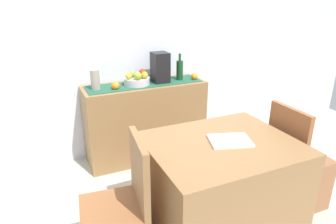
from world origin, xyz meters
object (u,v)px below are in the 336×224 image
Objects in this scene: open_book at (230,141)px; coffee_maker at (160,68)px; dining_table at (219,188)px; sideboard_console at (146,121)px; ceramic_vase at (95,80)px; wine_bottle at (180,70)px; fruit_bowl at (137,81)px; chair_by_corner at (296,176)px.

coffee_maker is at bearing 106.38° from open_book.
dining_table is at bearing -176.36° from open_book.
sideboard_console is 4.56× the size of open_book.
dining_table is 3.65× the size of open_book.
ceramic_vase is 0.71× the size of open_book.
wine_bottle is at bearing 0.00° from coffee_maker.
ceramic_vase reaches higher than dining_table.
open_book is (0.66, -1.30, -0.19)m from ceramic_vase.
wine_bottle is at bearing 0.00° from fruit_bowl.
coffee_maker is 0.68m from ceramic_vase.
dining_table is 0.38m from open_book.
dining_table is (0.18, -1.29, -0.51)m from fruit_bowl.
open_book is (0.05, -0.01, 0.38)m from dining_table.
coffee_maker is 0.31× the size of dining_table.
ceramic_vase is 0.19× the size of dining_table.
fruit_bowl reaches higher than chair_by_corner.
coffee_maker reaches higher than dining_table.
fruit_bowl reaches higher than dining_table.
sideboard_console is 1.57m from chair_by_corner.
chair_by_corner is at bearing -69.80° from wine_bottle.
chair_by_corner is (0.70, -1.29, -0.73)m from coffee_maker.
fruit_bowl reaches higher than open_book.
sideboard_console is at bearing 114.00° from open_book.
ceramic_vase is at bearing 134.02° from open_book.
wine_bottle is 0.32× the size of chair_by_corner.
sideboard_console is 6.45× the size of ceramic_vase.
coffee_maker is (0.17, 0.00, 0.58)m from sideboard_console.
dining_table is 1.14× the size of chair_by_corner.
ceramic_vase is at bearing 115.03° from dining_table.
dining_table is at bearing -81.85° from fruit_bowl.
coffee_maker is 1.44m from dining_table.
fruit_bowl is at bearing 180.00° from wine_bottle.
ceramic_vase is at bearing 180.00° from sideboard_console.
fruit_bowl is at bearing 180.00° from sideboard_console.
fruit_bowl is 1.33m from open_book.
ceramic_vase is 2.00m from chair_by_corner.
dining_table is at bearing -64.97° from ceramic_vase.
coffee_maker reaches higher than ceramic_vase.
fruit_bowl is 0.29× the size of chair_by_corner.
ceramic_vase is at bearing 136.88° from chair_by_corner.
ceramic_vase reaches higher than sideboard_console.
wine_bottle reaches higher than dining_table.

